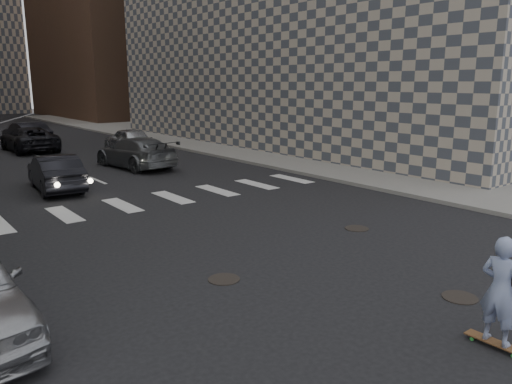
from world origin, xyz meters
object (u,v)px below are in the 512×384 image
traffic_car_e (27,134)px  traffic_car_c (29,139)px  traffic_car_a (56,173)px  skateboarder (501,290)px  traffic_car_b (136,152)px  traffic_car_d (128,140)px

traffic_car_e → traffic_car_c: bearing=73.3°
traffic_car_c → traffic_car_a: bearing=79.5°
skateboarder → traffic_car_c: 29.88m
traffic_car_b → traffic_car_a: bearing=27.2°
skateboarder → traffic_car_d: skateboarder is taller
traffic_car_a → traffic_car_c: (2.24, 13.00, 0.04)m
traffic_car_a → traffic_car_c: 13.19m
skateboarder → traffic_car_b: size_ratio=0.36×
traffic_car_b → traffic_car_e: traffic_car_e is taller
skateboarder → traffic_car_e: size_ratio=0.38×
traffic_car_c → traffic_car_d: size_ratio=1.23×
traffic_car_b → traffic_car_e: 12.80m
traffic_car_c → traffic_car_d: traffic_car_c is taller
skateboarder → traffic_car_c: size_ratio=0.35×
traffic_car_a → traffic_car_d: 11.31m
traffic_car_c → traffic_car_d: 6.31m
traffic_car_a → traffic_car_c: bearing=-94.0°
traffic_car_b → traffic_car_d: bearing=-116.3°
traffic_car_d → traffic_car_b: bearing=70.0°
skateboarder → traffic_car_a: (-1.90, 16.88, -0.28)m
traffic_car_b → traffic_car_c: 10.20m
traffic_car_a → traffic_car_e: 16.02m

